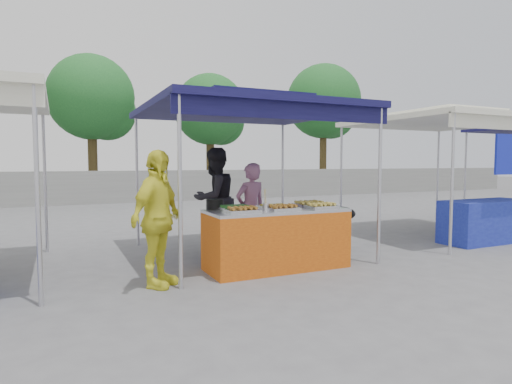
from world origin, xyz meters
name	(u,v)px	position (x,y,z in m)	size (l,w,h in m)	color
ground_plane	(273,267)	(0.00, 0.00, 0.00)	(80.00, 80.00, 0.00)	#5C5C5E
back_wall	(140,186)	(0.00, 11.00, 0.60)	(40.00, 0.25, 1.20)	gray
main_canopy	(246,109)	(0.00, 0.97, 2.37)	(3.20, 3.20, 2.57)	silver
neighbor_stall_right	(461,158)	(4.50, 0.57, 1.60)	(3.20, 3.20, 2.57)	silver
tree_1	(95,101)	(-1.38, 12.78, 3.92)	(3.42, 3.34, 5.73)	#423419
tree_2	(213,113)	(3.68, 13.23, 3.76)	(3.30, 3.20, 5.50)	#423419
tree_3	(325,105)	(9.95, 13.44, 4.49)	(3.82, 3.82, 6.57)	#423419
vendor_table	(277,239)	(0.00, -0.10, 0.43)	(2.00, 0.80, 0.85)	#C65411
food_tray_fl	(243,211)	(-0.63, -0.34, 0.88)	(0.42, 0.30, 0.07)	silver
food_tray_fm	(283,209)	(-0.03, -0.34, 0.88)	(0.42, 0.30, 0.07)	silver
food_tray_fr	(322,207)	(0.59, -0.34, 0.88)	(0.42, 0.30, 0.07)	silver
food_tray_bl	(235,208)	(-0.60, -0.01, 0.88)	(0.42, 0.30, 0.07)	silver
food_tray_bm	(273,206)	(-0.02, -0.03, 0.88)	(0.42, 0.30, 0.07)	silver
food_tray_br	(309,204)	(0.60, 0.00, 0.88)	(0.42, 0.30, 0.07)	silver
cooking_pot	(215,204)	(-0.80, 0.26, 0.92)	(0.24, 0.24, 0.14)	black
skewer_cup	(266,207)	(-0.26, -0.27, 0.91)	(0.09, 0.09, 0.11)	silver
wok_burner	(340,227)	(1.25, 0.12, 0.48)	(0.48, 0.48, 0.82)	black
crate_left	(226,251)	(-0.50, 0.60, 0.15)	(0.51, 0.35, 0.30)	#1422A6
crate_right	(284,248)	(0.40, 0.41, 0.16)	(0.54, 0.38, 0.33)	#1422A6
crate_stacked	(284,228)	(0.40, 0.41, 0.49)	(0.53, 0.37, 0.32)	#1422A6
vendor_woman	(251,210)	(-0.02, 0.75, 0.75)	(0.55, 0.36, 1.50)	#8D597A
helper_man	(215,199)	(-0.35, 1.54, 0.88)	(0.86, 0.67, 1.77)	black
customer_person	(157,219)	(-1.73, -0.28, 0.83)	(0.98, 0.41, 1.67)	yellow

